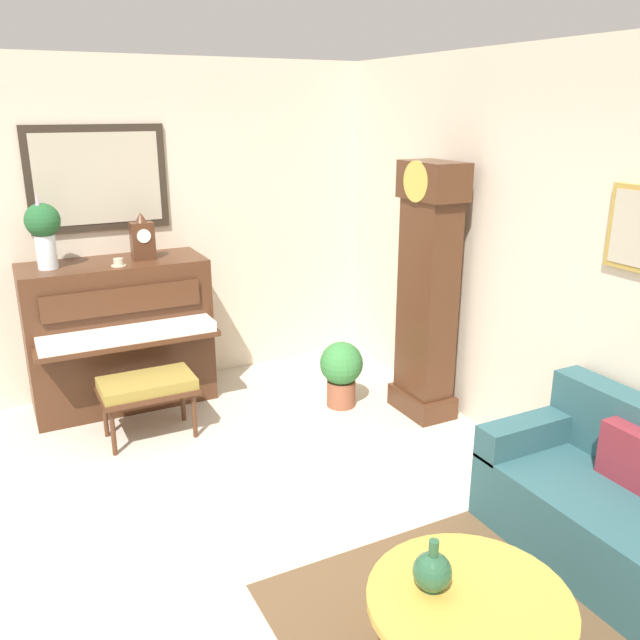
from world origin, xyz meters
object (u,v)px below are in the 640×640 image
(green_jug, at_px, (432,571))
(potted_plant, at_px, (341,370))
(coffee_table, at_px, (470,603))
(piano_bench, at_px, (147,387))
(mantel_clock, at_px, (142,238))
(teacup, at_px, (118,263))
(grandfather_clock, at_px, (427,299))
(piano, at_px, (120,334))
(flower_vase, at_px, (43,228))

(green_jug, distance_m, potted_plant, 2.75)
(green_jug, bearing_deg, coffee_table, 42.97)
(piano_bench, distance_m, mantel_clock, 1.23)
(piano_bench, relative_size, coffee_table, 0.80)
(mantel_clock, relative_size, teacup, 3.28)
(mantel_clock, distance_m, teacup, 0.32)
(teacup, bearing_deg, mantel_clock, 123.98)
(grandfather_clock, bearing_deg, piano, -120.97)
(grandfather_clock, height_order, coffee_table, grandfather_clock)
(mantel_clock, bearing_deg, green_jug, 6.28)
(piano_bench, distance_m, grandfather_clock, 2.25)
(coffee_table, bearing_deg, piano, -168.26)
(piano_bench, relative_size, green_jug, 2.92)
(coffee_table, bearing_deg, potted_plant, 162.28)
(piano_bench, bearing_deg, grandfather_clock, 74.73)
(piano_bench, relative_size, grandfather_clock, 0.34)
(mantel_clock, height_order, potted_plant, mantel_clock)
(teacup, height_order, green_jug, teacup)
(grandfather_clock, bearing_deg, flower_vase, -116.10)
(flower_vase, height_order, green_jug, flower_vase)
(piano, height_order, potted_plant, piano)
(flower_vase, xyz_separation_m, potted_plant, (0.88, 2.08, -1.21))
(grandfather_clock, xyz_separation_m, teacup, (-1.13, -2.13, 0.28))
(grandfather_clock, relative_size, green_jug, 8.46)
(mantel_clock, distance_m, green_jug, 3.58)
(piano_bench, height_order, potted_plant, potted_plant)
(mantel_clock, distance_m, flower_vase, 0.74)
(piano, xyz_separation_m, flower_vase, (0.00, -0.48, 0.92))
(teacup, height_order, potted_plant, teacup)
(grandfather_clock, bearing_deg, green_jug, -34.90)
(grandfather_clock, bearing_deg, mantel_clock, -124.13)
(piano, xyz_separation_m, teacup, (0.16, 0.02, 0.63))
(mantel_clock, xyz_separation_m, teacup, (0.16, -0.23, -0.15))
(coffee_table, bearing_deg, flower_vase, -161.15)
(piano, height_order, flower_vase, flower_vase)
(mantel_clock, xyz_separation_m, potted_plant, (0.88, 1.35, -1.07))
(teacup, relative_size, green_jug, 0.48)
(green_jug, bearing_deg, teacup, -169.47)
(grandfather_clock, distance_m, teacup, 2.42)
(piano_bench, distance_m, teacup, 1.01)
(piano, height_order, piano_bench, piano)
(grandfather_clock, xyz_separation_m, green_jug, (2.17, -1.51, -0.45))
(grandfather_clock, relative_size, potted_plant, 3.62)
(flower_vase, distance_m, teacup, 0.60)
(grandfather_clock, distance_m, coffee_table, 2.74)
(piano, bearing_deg, teacup, 6.17)
(piano, xyz_separation_m, mantel_clock, (0.00, 0.25, 0.78))
(piano_bench, height_order, mantel_clock, mantel_clock)
(piano_bench, relative_size, mantel_clock, 1.84)
(piano, xyz_separation_m, piano_bench, (0.71, 0.04, -0.21))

